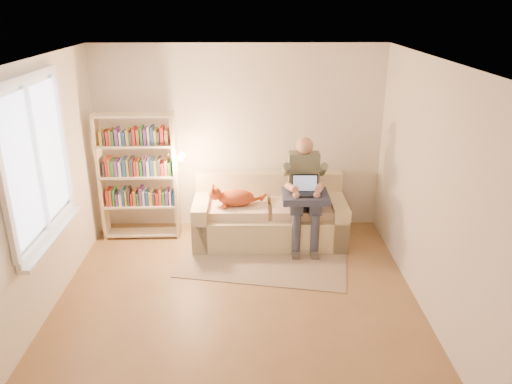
{
  "coord_description": "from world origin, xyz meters",
  "views": [
    {
      "loc": [
        0.14,
        -4.54,
        3.14
      ],
      "look_at": [
        0.22,
        1.0,
        0.98
      ],
      "focal_mm": 35.0,
      "sensor_mm": 36.0,
      "label": 1
    }
  ],
  "objects_px": {
    "cat": "(232,197)",
    "laptop": "(305,189)",
    "bookshelf": "(138,171)",
    "person": "(304,187)",
    "sofa": "(269,217)"
  },
  "relations": [
    {
      "from": "cat",
      "to": "bookshelf",
      "type": "distance_m",
      "value": 1.33
    },
    {
      "from": "cat",
      "to": "bookshelf",
      "type": "height_order",
      "value": "bookshelf"
    },
    {
      "from": "laptop",
      "to": "person",
      "type": "bearing_deg",
      "value": 90.31
    },
    {
      "from": "sofa",
      "to": "laptop",
      "type": "height_order",
      "value": "laptop"
    },
    {
      "from": "laptop",
      "to": "bookshelf",
      "type": "xyz_separation_m",
      "value": [
        -2.22,
        0.39,
        0.13
      ]
    },
    {
      "from": "cat",
      "to": "bookshelf",
      "type": "bearing_deg",
      "value": 170.0
    },
    {
      "from": "sofa",
      "to": "cat",
      "type": "distance_m",
      "value": 0.63
    },
    {
      "from": "person",
      "to": "cat",
      "type": "distance_m",
      "value": 0.96
    },
    {
      "from": "laptop",
      "to": "sofa",
      "type": "bearing_deg",
      "value": 147.87
    },
    {
      "from": "person",
      "to": "laptop",
      "type": "xyz_separation_m",
      "value": [
        -0.0,
        -0.13,
        0.02
      ]
    },
    {
      "from": "cat",
      "to": "laptop",
      "type": "bearing_deg",
      "value": -9.07
    },
    {
      "from": "sofa",
      "to": "person",
      "type": "distance_m",
      "value": 0.7
    },
    {
      "from": "sofa",
      "to": "bookshelf",
      "type": "height_order",
      "value": "bookshelf"
    },
    {
      "from": "cat",
      "to": "laptop",
      "type": "distance_m",
      "value": 0.98
    },
    {
      "from": "person",
      "to": "cat",
      "type": "relative_size",
      "value": 1.97
    }
  ]
}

